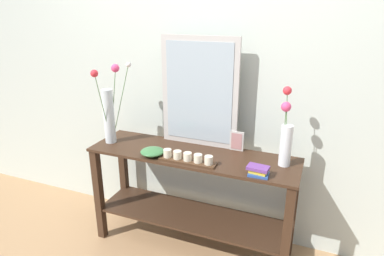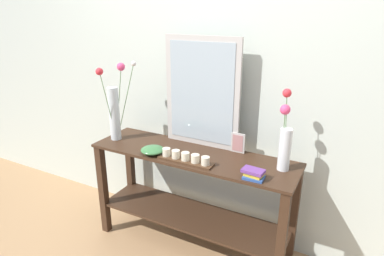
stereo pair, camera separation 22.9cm
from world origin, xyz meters
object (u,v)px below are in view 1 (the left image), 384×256
object	(u,v)px
picture_frame_small	(237,141)
book_stack	(258,171)
mirror_leaning	(199,93)
decorative_bowl	(152,152)
vase_right	(286,137)
candle_tray	(188,158)
console_table	(192,188)
tall_vase_left	(109,111)

from	to	relation	value
picture_frame_small	book_stack	distance (m)	0.39
mirror_leaning	decorative_bowl	world-z (taller)	mirror_leaning
decorative_bowl	vase_right	bearing A→B (deg)	12.49
candle_tray	decorative_bowl	bearing A→B (deg)	178.91
mirror_leaning	candle_tray	size ratio (longest dim) A/B	2.03
decorative_bowl	picture_frame_small	bearing A→B (deg)	30.55
vase_right	book_stack	xyz separation A→B (m)	(-0.12, -0.21, -0.17)
console_table	book_stack	world-z (taller)	book_stack
mirror_leaning	vase_right	world-z (taller)	mirror_leaning
console_table	mirror_leaning	distance (m)	0.70
candle_tray	vase_right	bearing A→B (deg)	18.22
console_table	vase_right	world-z (taller)	vase_right
tall_vase_left	console_table	bearing A→B (deg)	2.85
book_stack	vase_right	bearing A→B (deg)	58.99
console_table	picture_frame_small	size ratio (longest dim) A/B	10.42
candle_tray	picture_frame_small	bearing A→B (deg)	51.04
vase_right	candle_tray	bearing A→B (deg)	-161.78
console_table	decorative_bowl	bearing A→B (deg)	-150.76
decorative_bowl	console_table	bearing A→B (deg)	29.24
picture_frame_small	tall_vase_left	bearing A→B (deg)	-167.66
console_table	tall_vase_left	world-z (taller)	tall_vase_left
mirror_leaning	decorative_bowl	xyz separation A→B (m)	(-0.22, -0.32, -0.37)
vase_right	console_table	bearing A→B (deg)	-174.86
decorative_bowl	book_stack	size ratio (longest dim) A/B	1.22
tall_vase_left	picture_frame_small	xyz separation A→B (m)	(0.93, 0.20, -0.18)
mirror_leaning	vase_right	size ratio (longest dim) A/B	1.54
tall_vase_left	decorative_bowl	size ratio (longest dim) A/B	3.62
decorative_bowl	mirror_leaning	bearing A→B (deg)	54.79
tall_vase_left	vase_right	size ratio (longest dim) A/B	1.17
vase_right	picture_frame_small	xyz separation A→B (m)	(-0.35, 0.11, -0.12)
mirror_leaning	candle_tray	bearing A→B (deg)	-82.59
decorative_bowl	book_stack	bearing A→B (deg)	-1.07
mirror_leaning	vase_right	distance (m)	0.68
mirror_leaning	decorative_bowl	size ratio (longest dim) A/B	4.78
candle_tray	picture_frame_small	xyz separation A→B (m)	(0.25, 0.31, 0.04)
mirror_leaning	decorative_bowl	bearing A→B (deg)	-125.21
vase_right	picture_frame_small	world-z (taller)	vase_right
mirror_leaning	tall_vase_left	bearing A→B (deg)	-161.23
console_table	picture_frame_small	bearing A→B (deg)	31.67
vase_right	tall_vase_left	bearing A→B (deg)	-176.03
console_table	candle_tray	distance (m)	0.34
mirror_leaning	picture_frame_small	xyz separation A→B (m)	(0.29, -0.01, -0.33)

